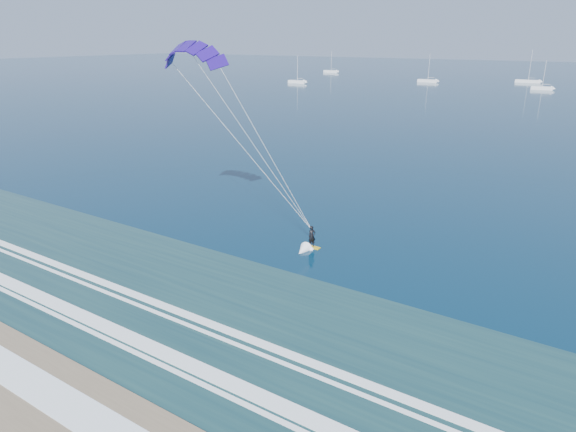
% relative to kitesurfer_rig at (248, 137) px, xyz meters
% --- Properties ---
extents(ground, '(900.00, 900.00, 0.00)m').
position_rel_kitesurfer_rig_xyz_m(ground, '(0.12, -22.64, -9.66)').
color(ground, '#07293F').
rests_on(ground, ground).
extents(kitesurfer_rig, '(15.85, 5.42, 18.58)m').
position_rel_kitesurfer_rig_xyz_m(kitesurfer_rig, '(0.00, 0.00, 0.00)').
color(kitesurfer_rig, gold).
rests_on(kitesurfer_rig, ground).
extents(sailboat_0, '(7.84, 2.40, 10.78)m').
position_rel_kitesurfer_rig_xyz_m(sailboat_0, '(-89.47, 148.26, -8.99)').
color(sailboat_0, white).
rests_on(sailboat_0, ground).
extents(sailboat_1, '(8.34, 2.40, 11.50)m').
position_rel_kitesurfer_rig_xyz_m(sailboat_1, '(-46.33, 182.50, -8.98)').
color(sailboat_1, white).
rests_on(sailboat_1, ground).
extents(sailboat_2, '(9.83, 2.40, 13.10)m').
position_rel_kitesurfer_rig_xyz_m(sailboat_2, '(-10.83, 203.39, -8.97)').
color(sailboat_2, white).
rests_on(sailboat_2, ground).
extents(sailboat_3, '(7.23, 2.40, 10.24)m').
position_rel_kitesurfer_rig_xyz_m(sailboat_3, '(-1.01, 173.26, -8.99)').
color(sailboat_3, white).
rests_on(sailboat_3, ground).
extents(sailboat_7, '(8.14, 2.40, 10.85)m').
position_rel_kitesurfer_rig_xyz_m(sailboat_7, '(-110.98, 215.63, -8.99)').
color(sailboat_7, white).
rests_on(sailboat_7, ground).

